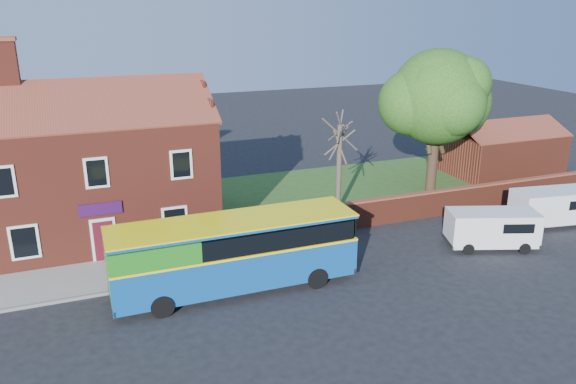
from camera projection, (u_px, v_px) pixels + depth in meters
name	position (u px, v px, depth m)	size (l,w,h in m)	color
ground	(293.00, 308.00, 23.58)	(120.00, 120.00, 0.00)	black
pavement	(109.00, 275.00, 26.27)	(18.00, 3.50, 0.12)	gray
kerb	(112.00, 292.00, 24.72)	(18.00, 0.15, 0.14)	slate
grass_strip	(397.00, 185.00, 39.51)	(26.00, 12.00, 0.04)	#426B28
shop_building	(94.00, 174.00, 30.28)	(12.30, 8.13, 10.50)	maroon
boundary_wall	(450.00, 201.00, 33.95)	(22.00, 0.38, 1.60)	maroon
outbuilding	(502.00, 152.00, 42.07)	(8.20, 5.06, 4.17)	maroon
bus	(227.00, 252.00, 24.50)	(10.78, 2.81, 3.28)	#0E4C9C
van_near	(492.00, 228.00, 29.12)	(4.89, 3.22, 1.99)	white
van_far	(554.00, 206.00, 32.13)	(5.00, 2.61, 2.09)	white
large_tree	(437.00, 100.00, 36.43)	(7.82, 6.19, 9.54)	black
bare_tree	(339.00, 164.00, 33.52)	(2.23, 2.66, 5.94)	#4C4238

